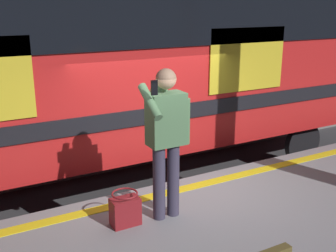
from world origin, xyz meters
name	(u,v)px	position (x,y,z in m)	size (l,w,h in m)	color
ground_plane	(177,237)	(0.00, 0.00, 0.00)	(24.21, 24.21, 0.00)	#3D3D3F
safety_line	(188,188)	(0.00, 0.30, 0.91)	(12.26, 0.16, 0.01)	yellow
track_rail_near	(137,196)	(0.00, -1.35, 0.08)	(16.27, 0.08, 0.16)	slate
track_rail_far	(107,168)	(0.00, -2.79, 0.08)	(16.27, 0.08, 0.16)	slate
train_carriage	(96,42)	(0.35, -2.07, 2.64)	(11.76, 2.78, 4.20)	red
passenger	(166,132)	(0.62, 0.81, 1.91)	(0.57, 0.55, 1.70)	#383347
handbag	(125,210)	(1.11, 0.77, 1.08)	(0.32, 0.29, 0.38)	maroon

